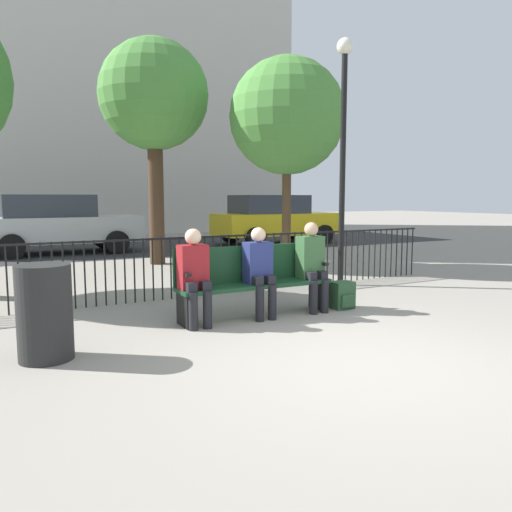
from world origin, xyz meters
name	(u,v)px	position (x,y,z in m)	size (l,w,h in m)	color
ground_plane	(362,364)	(0.00, 0.00, 0.00)	(80.00, 80.00, 0.00)	gray
park_bench	(253,278)	(0.00, 2.16, 0.50)	(2.09, 0.45, 0.92)	#14381E
seated_person_0	(195,272)	(-0.86, 2.03, 0.66)	(0.34, 0.39, 1.18)	black
seated_person_1	(260,268)	(0.02, 2.03, 0.65)	(0.34, 0.39, 1.17)	black
seated_person_2	(312,262)	(0.84, 2.03, 0.67)	(0.34, 0.39, 1.21)	black
backpack	(342,295)	(1.30, 1.95, 0.19)	(0.31, 0.27, 0.38)	#284C2D
fence_railing	(205,260)	(-0.02, 3.73, 0.56)	(9.01, 0.03, 0.95)	black
tree_0	(154,97)	(0.48, 7.77, 3.79)	(2.47, 2.47, 5.08)	#422D1E
tree_1	(287,117)	(2.77, 5.78, 3.26)	(2.48, 2.48, 4.51)	#4C3823
lamp_post	(343,128)	(2.47, 3.48, 2.73)	(0.28, 0.28, 4.22)	black
street_surface	(100,248)	(0.00, 12.00, 0.00)	(24.00, 6.00, 0.01)	#2B2B2D
parked_car_0	(58,223)	(-1.26, 11.18, 0.84)	(4.20, 1.94, 1.62)	#B7B7BC
parked_car_1	(275,219)	(5.46, 10.80, 0.84)	(4.20, 1.94, 1.62)	yellow
trash_bin	(45,312)	(-2.58, 1.55, 0.46)	(0.51, 0.51, 0.92)	black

